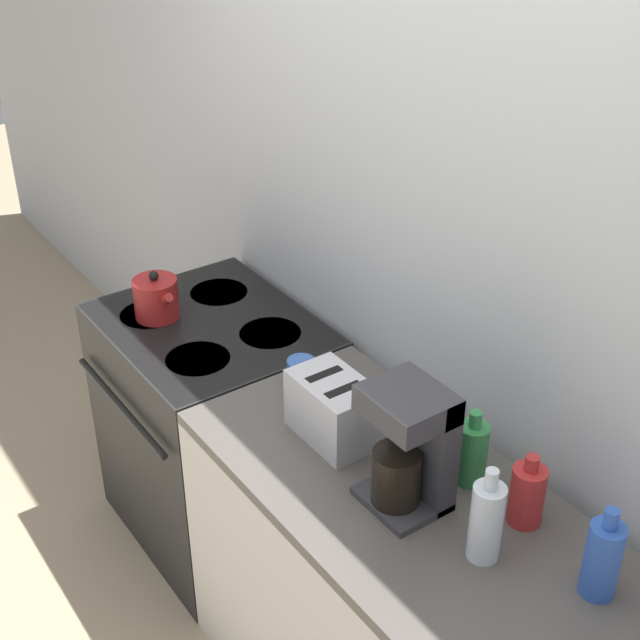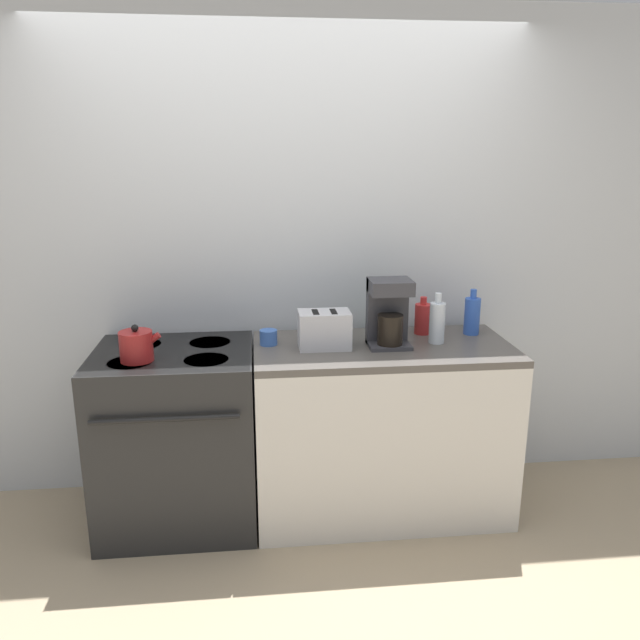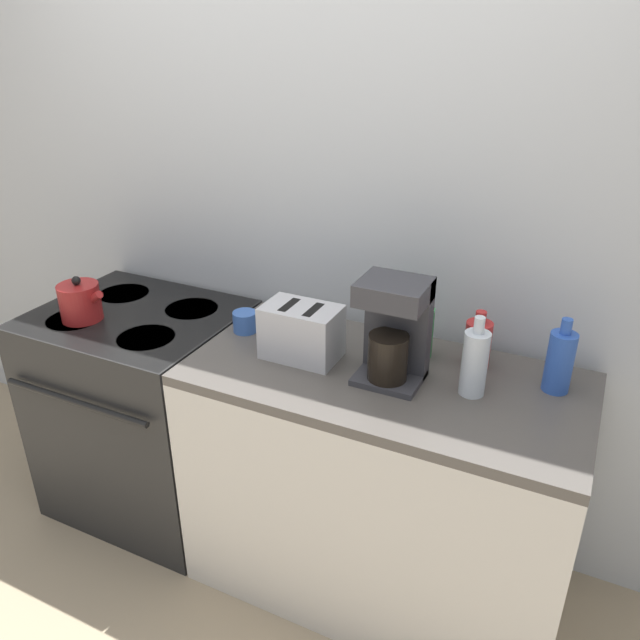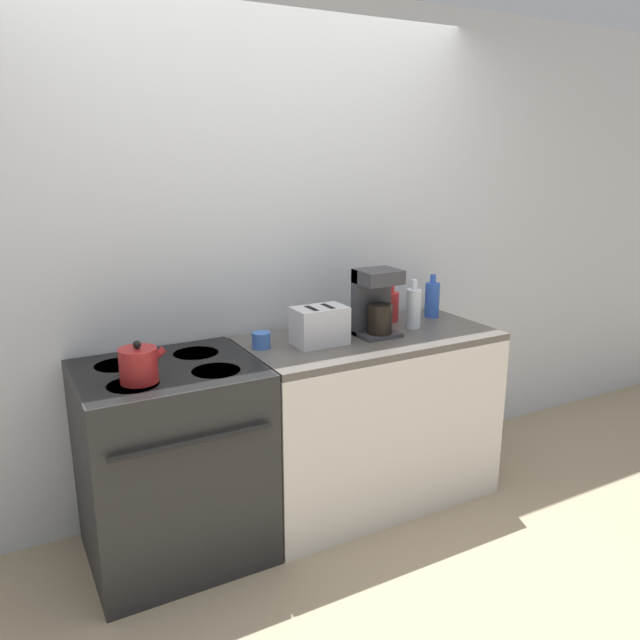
# 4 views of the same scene
# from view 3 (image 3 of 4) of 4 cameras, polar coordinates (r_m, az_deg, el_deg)

# --- Properties ---
(ground_plane) EXTENTS (12.00, 12.00, 0.00)m
(ground_plane) POSITION_cam_3_polar(r_m,az_deg,el_deg) (2.60, -8.42, -23.58)
(ground_plane) COLOR tan
(wall_back) EXTENTS (8.00, 0.05, 2.60)m
(wall_back) POSITION_cam_3_polar(r_m,az_deg,el_deg) (2.40, -0.92, 9.85)
(wall_back) COLOR silver
(wall_back) RESTS_ON ground_plane
(stove) EXTENTS (0.78, 0.70, 0.92)m
(stove) POSITION_cam_3_polar(r_m,az_deg,el_deg) (2.77, -15.49, -7.80)
(stove) COLOR black
(stove) RESTS_ON ground_plane
(counter_block) EXTENTS (1.31, 0.65, 0.92)m
(counter_block) POSITION_cam_3_polar(r_m,az_deg,el_deg) (2.32, 5.43, -14.72)
(counter_block) COLOR silver
(counter_block) RESTS_ON ground_plane
(kettle) EXTENTS (0.19, 0.15, 0.18)m
(kettle) POSITION_cam_3_polar(r_m,az_deg,el_deg) (2.55, -21.06, 1.57)
(kettle) COLOR maroon
(kettle) RESTS_ON stove
(toaster) EXTENTS (0.26, 0.16, 0.19)m
(toaster) POSITION_cam_3_polar(r_m,az_deg,el_deg) (2.11, -1.70, -1.09)
(toaster) COLOR #BCBCC1
(toaster) RESTS_ON counter_block
(coffee_maker) EXTENTS (0.21, 0.18, 0.34)m
(coffee_maker) POSITION_cam_3_polar(r_m,az_deg,el_deg) (1.96, 6.78, -0.74)
(coffee_maker) COLOR #333338
(coffee_maker) RESTS_ON counter_block
(bottle_green) EXTENTS (0.08, 0.08, 0.22)m
(bottle_green) POSITION_cam_3_polar(r_m,az_deg,el_deg) (2.14, 9.23, -0.99)
(bottle_green) COLOR #338C47
(bottle_green) RESTS_ON counter_block
(bottle_clear) EXTENTS (0.08, 0.08, 0.26)m
(bottle_clear) POSITION_cam_3_polar(r_m,az_deg,el_deg) (1.95, 13.96, -3.76)
(bottle_clear) COLOR silver
(bottle_clear) RESTS_ON counter_block
(bottle_red) EXTENTS (0.09, 0.09, 0.20)m
(bottle_red) POSITION_cam_3_polar(r_m,az_deg,el_deg) (2.11, 14.21, -2.12)
(bottle_red) COLOR #B72828
(bottle_red) RESTS_ON counter_block
(bottle_blue) EXTENTS (0.08, 0.08, 0.25)m
(bottle_blue) POSITION_cam_3_polar(r_m,az_deg,el_deg) (2.05, 21.07, -3.51)
(bottle_blue) COLOR #2D56B7
(bottle_blue) RESTS_ON counter_block
(cup_blue) EXTENTS (0.09, 0.09, 0.08)m
(cup_blue) POSITION_cam_3_polar(r_m,az_deg,el_deg) (2.32, -6.88, -0.15)
(cup_blue) COLOR #3860B2
(cup_blue) RESTS_ON counter_block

